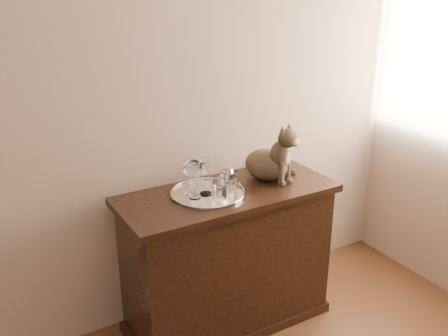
{
  "coord_description": "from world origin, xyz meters",
  "views": [
    {
      "loc": [
        -0.66,
        -0.18,
        1.93
      ],
      "look_at": [
        0.58,
        1.95,
        0.98
      ],
      "focal_mm": 40.0,
      "sensor_mm": 36.0,
      "label": 1
    }
  ],
  "objects_px": {
    "tumbler_c": "(229,179)",
    "cat": "(268,150)",
    "tumbler_b": "(221,191)",
    "tray": "(208,194)",
    "sideboard": "(227,259)",
    "wine_glass_d": "(205,176)",
    "tumbler_a": "(225,185)",
    "wine_glass_a": "(190,177)",
    "wine_glass_c": "(195,179)"
  },
  "relations": [
    {
      "from": "cat",
      "to": "tray",
      "type": "bearing_deg",
      "value": 165.22
    },
    {
      "from": "wine_glass_c",
      "to": "wine_glass_d",
      "type": "bearing_deg",
      "value": 6.46
    },
    {
      "from": "wine_glass_a",
      "to": "tumbler_c",
      "type": "distance_m",
      "value": 0.22
    },
    {
      "from": "sideboard",
      "to": "wine_glass_d",
      "type": "bearing_deg",
      "value": 175.03
    },
    {
      "from": "tray",
      "to": "wine_glass_a",
      "type": "xyz_separation_m",
      "value": [
        -0.08,
        0.05,
        0.1
      ]
    },
    {
      "from": "tumbler_a",
      "to": "tumbler_c",
      "type": "distance_m",
      "value": 0.08
    },
    {
      "from": "tumbler_b",
      "to": "wine_glass_c",
      "type": "bearing_deg",
      "value": 138.09
    },
    {
      "from": "tray",
      "to": "sideboard",
      "type": "bearing_deg",
      "value": -6.03
    },
    {
      "from": "tray",
      "to": "tumbler_c",
      "type": "relative_size",
      "value": 4.12
    },
    {
      "from": "wine_glass_c",
      "to": "tumbler_b",
      "type": "height_order",
      "value": "wine_glass_c"
    },
    {
      "from": "wine_glass_d",
      "to": "tumbler_a",
      "type": "bearing_deg",
      "value": -27.24
    },
    {
      "from": "sideboard",
      "to": "wine_glass_c",
      "type": "height_order",
      "value": "wine_glass_c"
    },
    {
      "from": "sideboard",
      "to": "tumbler_a",
      "type": "xyz_separation_m",
      "value": [
        -0.04,
        -0.04,
        0.48
      ]
    },
    {
      "from": "wine_glass_d",
      "to": "wine_glass_a",
      "type": "bearing_deg",
      "value": 142.55
    },
    {
      "from": "sideboard",
      "to": "tumbler_c",
      "type": "relative_size",
      "value": 12.36
    },
    {
      "from": "wine_glass_a",
      "to": "tumbler_a",
      "type": "relative_size",
      "value": 2.01
    },
    {
      "from": "wine_glass_d",
      "to": "cat",
      "type": "distance_m",
      "value": 0.42
    },
    {
      "from": "tray",
      "to": "wine_glass_c",
      "type": "height_order",
      "value": "wine_glass_c"
    },
    {
      "from": "wine_glass_c",
      "to": "wine_glass_a",
      "type": "bearing_deg",
      "value": 86.97
    },
    {
      "from": "wine_glass_a",
      "to": "cat",
      "type": "height_order",
      "value": "cat"
    },
    {
      "from": "tumbler_c",
      "to": "cat",
      "type": "height_order",
      "value": "cat"
    },
    {
      "from": "tray",
      "to": "tumbler_c",
      "type": "xyz_separation_m",
      "value": [
        0.13,
        0.01,
        0.05
      ]
    },
    {
      "from": "sideboard",
      "to": "tray",
      "type": "relative_size",
      "value": 3.0
    },
    {
      "from": "sideboard",
      "to": "wine_glass_d",
      "type": "xyz_separation_m",
      "value": [
        -0.13,
        0.01,
        0.54
      ]
    },
    {
      "from": "tumbler_a",
      "to": "tumbler_b",
      "type": "xyz_separation_m",
      "value": [
        -0.06,
        -0.05,
        0.0
      ]
    },
    {
      "from": "wine_glass_a",
      "to": "tumbler_b",
      "type": "bearing_deg",
      "value": -56.14
    },
    {
      "from": "sideboard",
      "to": "tray",
      "type": "distance_m",
      "value": 0.44
    },
    {
      "from": "wine_glass_c",
      "to": "cat",
      "type": "distance_m",
      "value": 0.49
    },
    {
      "from": "wine_glass_c",
      "to": "cat",
      "type": "xyz_separation_m",
      "value": [
        0.48,
        0.04,
        0.06
      ]
    },
    {
      "from": "tumbler_a",
      "to": "tumbler_b",
      "type": "bearing_deg",
      "value": -137.26
    },
    {
      "from": "tumbler_b",
      "to": "sideboard",
      "type": "bearing_deg",
      "value": 43.98
    },
    {
      "from": "tumbler_c",
      "to": "tumbler_b",
      "type": "bearing_deg",
      "value": -136.23
    },
    {
      "from": "wine_glass_a",
      "to": "wine_glass_c",
      "type": "distance_m",
      "value": 0.06
    },
    {
      "from": "sideboard",
      "to": "wine_glass_d",
      "type": "height_order",
      "value": "wine_glass_d"
    },
    {
      "from": "wine_glass_a",
      "to": "tumbler_b",
      "type": "relative_size",
      "value": 1.93
    },
    {
      "from": "tumbler_b",
      "to": "tumbler_c",
      "type": "bearing_deg",
      "value": 43.77
    },
    {
      "from": "tray",
      "to": "tumbler_b",
      "type": "relative_size",
      "value": 4.08
    },
    {
      "from": "wine_glass_c",
      "to": "tumbler_c",
      "type": "height_order",
      "value": "wine_glass_c"
    },
    {
      "from": "wine_glass_a",
      "to": "cat",
      "type": "xyz_separation_m",
      "value": [
        0.48,
        -0.02,
        0.07
      ]
    },
    {
      "from": "wine_glass_a",
      "to": "tumbler_c",
      "type": "bearing_deg",
      "value": -11.1
    },
    {
      "from": "sideboard",
      "to": "tumbler_c",
      "type": "xyz_separation_m",
      "value": [
        0.02,
        0.02,
        0.48
      ]
    },
    {
      "from": "wine_glass_c",
      "to": "tumbler_c",
      "type": "relative_size",
      "value": 2.13
    },
    {
      "from": "wine_glass_c",
      "to": "wine_glass_d",
      "type": "height_order",
      "value": "wine_glass_c"
    },
    {
      "from": "tray",
      "to": "tumbler_a",
      "type": "distance_m",
      "value": 0.11
    },
    {
      "from": "tumbler_c",
      "to": "cat",
      "type": "xyz_separation_m",
      "value": [
        0.26,
        0.02,
        0.12
      ]
    },
    {
      "from": "tumbler_b",
      "to": "tumbler_c",
      "type": "relative_size",
      "value": 1.01
    },
    {
      "from": "sideboard",
      "to": "tray",
      "type": "height_order",
      "value": "tray"
    },
    {
      "from": "wine_glass_c",
      "to": "tumbler_c",
      "type": "bearing_deg",
      "value": 3.98
    },
    {
      "from": "sideboard",
      "to": "wine_glass_a",
      "type": "distance_m",
      "value": 0.57
    },
    {
      "from": "tumbler_c",
      "to": "tumbler_a",
      "type": "bearing_deg",
      "value": -135.22
    }
  ]
}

